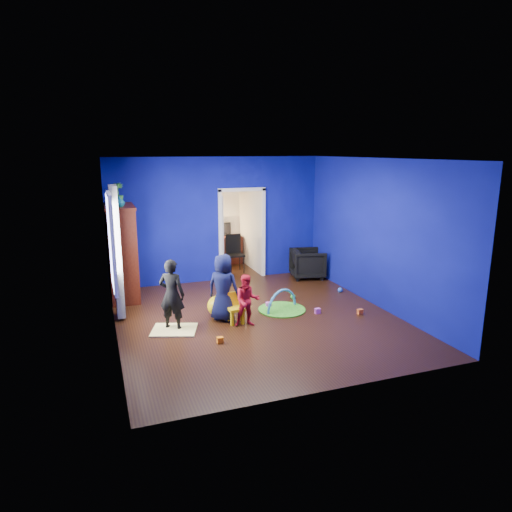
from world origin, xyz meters
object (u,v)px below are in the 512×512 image
object	(u,v)px
hopper_ball	(217,306)
kid_chair	(236,310)
crt_tv	(124,251)
folding_chair	(235,254)
study_desk	(225,250)
armchair	(308,263)
tv_armoire	(122,253)
child_black	(172,295)
vase	(119,202)
child_navy	(223,288)
toddler_red	(247,301)
play_mat	(282,309)

from	to	relation	value
hopper_ball	kid_chair	size ratio (longest dim) A/B	0.77
crt_tv	folding_chair	distance (m)	3.09
crt_tv	study_desk	distance (m)	3.60
armchair	hopper_ball	size ratio (longest dim) A/B	2.02
tv_armoire	child_black	bearing A→B (deg)	-71.87
armchair	vase	xyz separation A→B (m)	(-4.32, -0.44, 1.71)
hopper_ball	kid_chair	xyz separation A→B (m)	(0.22, -0.47, 0.06)
armchair	vase	size ratio (longest dim) A/B	3.74
child_navy	armchair	bearing A→B (deg)	-101.84
child_black	toddler_red	bearing A→B (deg)	-160.30
armchair	play_mat	distance (m)	2.47
vase	hopper_ball	size ratio (longest dim) A/B	0.54
crt_tv	toddler_red	bearing A→B (deg)	-50.91
armchair	child_black	world-z (taller)	child_black
crt_tv	hopper_ball	bearing A→B (deg)	-47.43
child_navy	folding_chair	world-z (taller)	child_navy
study_desk	vase	bearing A→B (deg)	-138.49
vase	crt_tv	xyz separation A→B (m)	(0.04, 0.30, -1.04)
child_navy	tv_armoire	bearing A→B (deg)	-8.81
toddler_red	play_mat	world-z (taller)	toddler_red
child_black	hopper_ball	size ratio (longest dim) A/B	3.26
child_navy	tv_armoire	world-z (taller)	tv_armoire
hopper_ball	play_mat	xyz separation A→B (m)	(1.26, -0.13, -0.18)
armchair	folding_chair	bearing A→B (deg)	66.22
kid_chair	study_desk	bearing A→B (deg)	75.34
kid_chair	play_mat	distance (m)	1.12
crt_tv	play_mat	bearing A→B (deg)	-32.83
tv_armoire	hopper_ball	xyz separation A→B (m)	(1.57, -1.66, -0.79)
armchair	tv_armoire	bearing A→B (deg)	104.27
hopper_ball	study_desk	bearing A→B (deg)	72.03
study_desk	toddler_red	bearing A→B (deg)	-101.07
play_mat	study_desk	size ratio (longest dim) A/B	1.04
study_desk	crt_tv	bearing A→B (deg)	-141.69
study_desk	folding_chair	xyz separation A→B (m)	(0.00, -0.96, 0.09)
tv_armoire	folding_chair	bearing A→B (deg)	23.67
child_navy	folding_chair	distance (m)	3.38
tv_armoire	crt_tv	world-z (taller)	tv_armoire
crt_tv	play_mat	distance (m)	3.47
hopper_ball	armchair	bearing A→B (deg)	33.19
child_navy	crt_tv	bearing A→B (deg)	-9.51
child_black	tv_armoire	world-z (taller)	tv_armoire
child_navy	kid_chair	size ratio (longest dim) A/B	2.47
child_navy	play_mat	xyz separation A→B (m)	(1.21, 0.12, -0.61)
crt_tv	kid_chair	bearing A→B (deg)	-50.71
child_black	vase	size ratio (longest dim) A/B	6.03
play_mat	armchair	bearing A→B (deg)	52.32
child_navy	tv_armoire	xyz separation A→B (m)	(-1.62, 1.91, 0.36)
study_desk	folding_chair	distance (m)	0.96
kid_chair	play_mat	size ratio (longest dim) A/B	0.54
armchair	tv_armoire	xyz separation A→B (m)	(-4.32, -0.14, 0.63)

